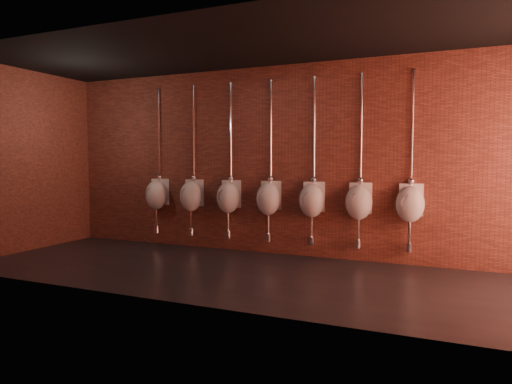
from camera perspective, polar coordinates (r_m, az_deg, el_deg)
ground at (r=6.57m, az=-1.41°, el=-10.17°), size 8.50×8.50×0.00m
room_shell at (r=6.39m, az=-1.44°, el=7.61°), size 8.54×3.04×3.22m
urinal_0 at (r=8.81m, az=-12.32°, el=-0.28°), size 0.48×0.43×2.72m
urinal_1 at (r=8.39m, az=-8.10°, el=-0.44°), size 0.48×0.43×2.72m
urinal_2 at (r=8.02m, az=-3.47°, el=-0.61°), size 0.48×0.43×2.72m
urinal_3 at (r=7.71m, az=1.58°, el=-0.79°), size 0.48×0.43×2.72m
urinal_4 at (r=7.47m, az=7.00°, el=-0.97°), size 0.48×0.43×2.72m
urinal_5 at (r=7.29m, az=12.75°, el=-1.16°), size 0.48×0.43×2.72m
urinal_6 at (r=7.19m, az=18.71°, el=-1.35°), size 0.48×0.43×2.72m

